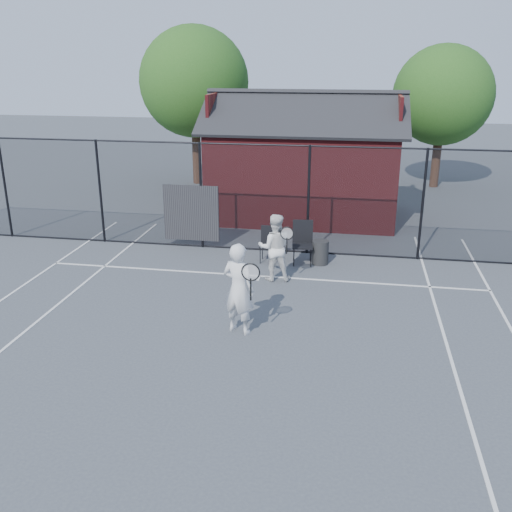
% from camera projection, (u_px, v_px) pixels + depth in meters
% --- Properties ---
extents(ground, '(80.00, 80.00, 0.00)m').
position_uv_depth(ground, '(235.00, 330.00, 11.44)').
color(ground, '#3F4248').
rests_on(ground, ground).
extents(court_lines, '(11.02, 18.00, 0.01)m').
position_uv_depth(court_lines, '(220.00, 362.00, 10.21)').
color(court_lines, silver).
rests_on(court_lines, ground).
extents(fence, '(22.04, 3.00, 3.00)m').
position_uv_depth(fence, '(261.00, 200.00, 15.66)').
color(fence, black).
rests_on(fence, ground).
extents(clubhouse, '(6.50, 4.36, 4.19)m').
position_uv_depth(clubhouse, '(304.00, 169.00, 19.20)').
color(clubhouse, maroon).
rests_on(clubhouse, ground).
extents(tree_left, '(4.48, 4.48, 6.44)m').
position_uv_depth(tree_left, '(194.00, 82.00, 23.34)').
color(tree_left, '#372116').
rests_on(tree_left, ground).
extents(tree_right, '(3.97, 3.97, 5.70)m').
position_uv_depth(tree_right, '(443.00, 96.00, 22.80)').
color(tree_right, '#372116').
rests_on(tree_right, ground).
extents(player_front, '(0.88, 0.71, 1.85)m').
position_uv_depth(player_front, '(239.00, 289.00, 11.07)').
color(player_front, silver).
rests_on(player_front, ground).
extents(player_back, '(0.94, 0.75, 1.66)m').
position_uv_depth(player_back, '(275.00, 247.00, 13.76)').
color(player_back, white).
rests_on(player_back, ground).
extents(chair_left, '(0.59, 0.61, 1.11)m').
position_uv_depth(chair_left, '(303.00, 244.00, 14.92)').
color(chair_left, black).
rests_on(chair_left, ground).
extents(chair_right, '(0.45, 0.46, 0.93)m').
position_uv_depth(chair_right, '(268.00, 245.00, 15.09)').
color(chair_right, black).
rests_on(chair_right, ground).
extents(waste_bin, '(0.45, 0.45, 0.63)m').
position_uv_depth(waste_bin, '(320.00, 252.00, 14.99)').
color(waste_bin, '#262626').
rests_on(waste_bin, ground).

